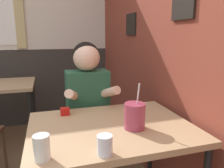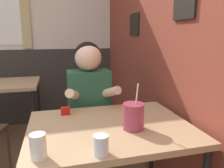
% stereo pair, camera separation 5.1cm
% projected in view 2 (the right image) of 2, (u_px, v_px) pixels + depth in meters
% --- Properties ---
extents(brick_wall_right, '(0.08, 4.39, 2.70)m').
position_uv_depth(brick_wall_right, '(142.00, 30.00, 2.17)').
color(brick_wall_right, brown).
rests_on(brick_wall_right, ground_plane).
extents(back_wall, '(5.28, 0.09, 2.70)m').
position_uv_depth(back_wall, '(29.00, 31.00, 3.03)').
color(back_wall, beige).
rests_on(back_wall, ground_plane).
extents(main_table, '(0.97, 0.74, 0.76)m').
position_uv_depth(main_table, '(110.00, 137.00, 1.34)').
color(main_table, tan).
rests_on(main_table, ground_plane).
extents(background_table, '(0.82, 0.67, 0.76)m').
position_uv_depth(background_table, '(1.00, 91.00, 2.51)').
color(background_table, tan).
rests_on(background_table, ground_plane).
extents(person_seated, '(0.42, 0.41, 1.25)m').
position_uv_depth(person_seated, '(89.00, 112.00, 1.83)').
color(person_seated, '#235138').
rests_on(person_seated, ground_plane).
extents(cocktail_pitcher, '(0.12, 0.12, 0.27)m').
position_uv_depth(cocktail_pitcher, '(133.00, 116.00, 1.26)').
color(cocktail_pitcher, '#99384C').
rests_on(cocktail_pitcher, main_table).
extents(glass_near_pitcher, '(0.07, 0.07, 0.09)m').
position_uv_depth(glass_near_pitcher, '(101.00, 145.00, 0.99)').
color(glass_near_pitcher, silver).
rests_on(glass_near_pitcher, main_table).
extents(glass_center, '(0.07, 0.07, 0.11)m').
position_uv_depth(glass_center, '(38.00, 146.00, 0.95)').
color(glass_center, silver).
rests_on(glass_center, main_table).
extents(condiment_ketchup, '(0.06, 0.04, 0.05)m').
position_uv_depth(condiment_ketchup, '(65.00, 111.00, 1.50)').
color(condiment_ketchup, '#B7140F').
rests_on(condiment_ketchup, main_table).
extents(condiment_mustard, '(0.06, 0.04, 0.05)m').
position_uv_depth(condiment_mustard, '(131.00, 115.00, 1.42)').
color(condiment_mustard, yellow).
rests_on(condiment_mustard, main_table).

